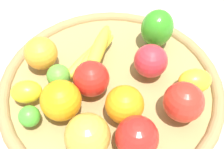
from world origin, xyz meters
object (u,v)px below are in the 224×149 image
Objects in this scene: lemon_0 at (28,92)px; orange_0 at (62,100)px; lime_0 at (60,76)px; orange_2 at (42,53)px; apple_2 at (152,61)px; apple_3 at (92,79)px; apple_0 at (89,136)px; banana_bunch at (95,54)px; lemon_1 at (196,81)px; orange_1 at (126,105)px; bell_pepper at (158,28)px; apple_1 at (138,137)px; apple_4 at (185,102)px; lime_1 at (31,116)px.

orange_0 reaches higher than lemon_0.
orange_2 is (-0.05, -0.04, 0.01)m from lime_0.
apple_3 is at bearing -68.82° from apple_2.
banana_bunch is at bearing 179.10° from apple_0.
orange_2 is at bearing -95.94° from apple_2.
lemon_1 is at bearing 69.86° from banana_bunch.
orange_1 is 0.21m from bell_pepper.
bell_pepper is at bearing 166.40° from apple_2.
bell_pepper reaches higher than apple_1.
apple_2 is 0.80× the size of bell_pepper.
apple_4 is 0.86× the size of bell_pepper.
banana_bunch is 2.27× the size of apple_1.
orange_0 is at bearing 1.45° from bell_pepper.
apple_3 is (-0.13, 0.00, -0.00)m from apple_0.
lemon_1 is at bearing 86.67° from lime_0.
lime_1 is (0.21, -0.25, -0.02)m from bell_pepper.
lemon_0 is 0.69× the size of bell_pepper.
orange_1 is at bearing 52.61° from orange_2.
apple_0 reaches higher than orange_0.
banana_bunch is 0.21m from apple_4.
apple_4 is at bearing -30.43° from lemon_1.
lime_1 is at bearing -2.80° from bell_pepper.
apple_0 is 1.29× the size of lemon_0.
apple_4 is (0.07, 0.24, 0.01)m from lime_0.
orange_0 is at bearing -144.35° from apple_0.
banana_bunch is at bearing -110.14° from lemon_1.
apple_1 is (0.07, 0.02, 0.00)m from orange_1.
lime_1 is (-0.05, -0.19, -0.02)m from apple_1.
apple_0 is 1.11× the size of apple_2.
apple_0 is 0.46× the size of banana_bunch.
orange_1 is at bearing 23.96° from banana_bunch.
banana_bunch is (-0.01, 0.11, -0.01)m from orange_2.
lime_1 is at bearing -55.95° from apple_3.
lime_0 is 0.15m from orange_1.
apple_0 reaches higher than orange_2.
orange_2 is 0.27m from apple_1.
apple_0 is 0.20m from banana_bunch.
orange_1 reaches higher than lime_1.
orange_2 is 0.11m from banana_bunch.
orange_1 is 0.17m from lime_1.
lemon_1 is (-0.13, 0.21, -0.01)m from apple_0.
apple_4 reaches higher than orange_1.
lime_1 is (0.01, -0.17, -0.02)m from orange_1.
orange_0 is at bearing -23.22° from banana_bunch.
lemon_1 is (0.07, 0.20, -0.00)m from banana_bunch.
apple_2 is at bearing 167.21° from apple_1.
apple_4 is (-0.07, 0.17, -0.00)m from apple_0.
lime_0 is 0.10m from lime_1.
banana_bunch reaches higher than lime_0.
apple_2 is 0.26m from lime_1.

